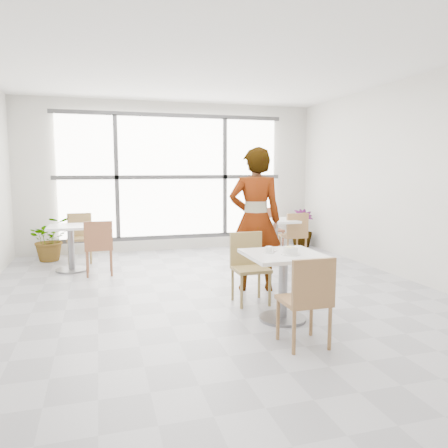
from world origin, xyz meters
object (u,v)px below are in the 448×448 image
object	(u,v)px
coffee_cup	(269,250)
bg_table_right	(275,234)
person	(255,220)
bg_table_left	(71,241)
oatmeal_bowl	(291,251)
bg_chair_left_near	(99,244)
bg_chair_left_far	(80,234)
plant_left	(50,239)
chair_near	(308,296)
bg_chair_right_far	(270,226)
chair_far	(249,262)
plant_right	(302,228)
bg_chair_right_near	(295,233)
main_table	(283,274)

from	to	relation	value
coffee_cup	bg_table_right	distance (m)	3.14
person	bg_table_left	size ratio (longest dim) A/B	2.60
oatmeal_bowl	bg_chair_left_near	size ratio (longest dim) A/B	0.24
oatmeal_bowl	bg_chair_left_near	xyz separation A→B (m)	(-1.98, 2.72, -0.29)
person	bg_chair_left_near	world-z (taller)	person
bg_chair_left_far	plant_left	xyz separation A→B (m)	(-0.53, 0.24, -0.10)
chair_near	plant_left	xyz separation A→B (m)	(-2.70, 4.81, -0.10)
bg_chair_left_far	bg_chair_right_far	xyz separation A→B (m)	(3.70, 0.07, 0.00)
chair_far	oatmeal_bowl	bearing A→B (deg)	-77.86
chair_near	bg_chair_right_far	distance (m)	4.88
bg_table_right	plant_left	distance (m)	4.10
person	bg_table_left	xyz separation A→B (m)	(-2.50, 1.90, -0.49)
chair_near	chair_far	distance (m)	1.51
person	bg_table_left	world-z (taller)	person
oatmeal_bowl	bg_chair_right_far	size ratio (longest dim) A/B	0.24
chair_near	bg_table_left	world-z (taller)	chair_near
chair_far	bg_chair_left_near	size ratio (longest dim) A/B	1.00
chair_near	chair_far	size ratio (longest dim) A/B	1.00
coffee_cup	plant_right	world-z (taller)	coffee_cup
bg_chair_right_near	main_table	bearing A→B (deg)	62.22
main_table	bg_chair_left_near	world-z (taller)	bg_chair_left_near
chair_far	plant_left	xyz separation A→B (m)	(-2.65, 3.31, -0.10)
main_table	chair_near	bearing A→B (deg)	-97.04
bg_chair_right_far	bg_chair_left_far	bearing A→B (deg)	-178.98
person	bg_chair_left_near	size ratio (longest dim) A/B	2.24
bg_table_right	bg_chair_left_near	size ratio (longest dim) A/B	0.86
chair_far	bg_chair_left_near	distance (m)	2.61
bg_table_left	plant_left	xyz separation A→B (m)	(-0.41, 0.94, -0.08)
chair_near	bg_chair_left_near	xyz separation A→B (m)	(-1.85, 3.40, 0.00)
coffee_cup	bg_table_left	world-z (taller)	coffee_cup
main_table	bg_table_left	world-z (taller)	same
bg_table_left	bg_table_right	world-z (taller)	same
main_table	plant_right	bearing A→B (deg)	60.97
main_table	person	bearing A→B (deg)	84.46
chair_near	bg_chair_left_near	distance (m)	3.87
chair_near	bg_table_left	bearing A→B (deg)	-59.46
main_table	bg_chair_right_near	size ratio (longest dim) A/B	0.92
bg_table_right	bg_chair_left_near	distance (m)	3.10
chair_near	bg_table_right	size ratio (longest dim) A/B	1.16
person	bg_table_right	bearing A→B (deg)	-107.07
bg_chair_right_near	oatmeal_bowl	bearing A→B (deg)	63.55
bg_table_right	bg_chair_left_near	bearing A→B (deg)	-174.83
person	bg_chair_right_far	xyz separation A→B (m)	(1.31, 2.66, -0.47)
bg_chair_left_near	bg_chair_right_far	size ratio (longest dim) A/B	1.00
bg_chair_left_far	chair_near	bearing A→B (deg)	-64.57
coffee_cup	person	distance (m)	1.18
chair_near	bg_chair_left_near	size ratio (longest dim) A/B	1.00
coffee_cup	plant_left	distance (m)	4.80
person	plant_right	world-z (taller)	person
bg_table_left	bg_chair_left_near	bearing A→B (deg)	-47.25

